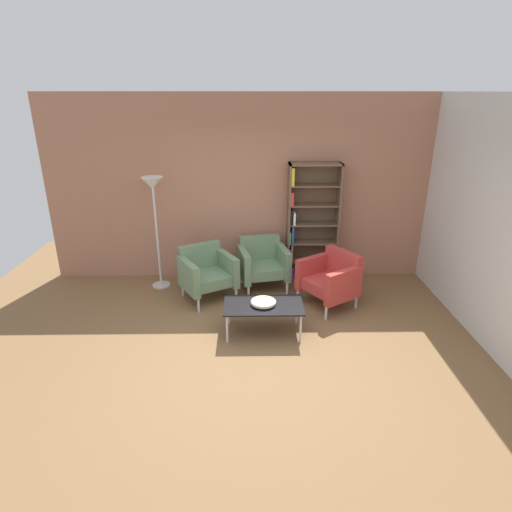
% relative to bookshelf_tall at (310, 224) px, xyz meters
% --- Properties ---
extents(ground_plane, '(8.32, 8.32, 0.00)m').
position_rel_bookshelf_tall_xyz_m(ground_plane, '(-0.93, -2.26, -0.94)').
color(ground_plane, brown).
extents(brick_back_panel, '(6.40, 0.12, 2.90)m').
position_rel_bookshelf_tall_xyz_m(brick_back_panel, '(-0.93, 0.20, 0.51)').
color(brick_back_panel, '#A87056').
rests_on(brick_back_panel, ground_plane).
extents(plaster_right_partition, '(0.12, 5.20, 2.90)m').
position_rel_bookshelf_tall_xyz_m(plaster_right_partition, '(1.93, -1.66, 0.51)').
color(plaster_right_partition, silver).
rests_on(plaster_right_partition, ground_plane).
extents(bookshelf_tall, '(0.80, 0.30, 1.90)m').
position_rel_bookshelf_tall_xyz_m(bookshelf_tall, '(0.00, 0.00, 0.00)').
color(bookshelf_tall, brown).
rests_on(bookshelf_tall, ground_plane).
extents(coffee_table_low, '(1.00, 0.56, 0.40)m').
position_rel_bookshelf_tall_xyz_m(coffee_table_low, '(-0.79, -1.69, -0.57)').
color(coffee_table_low, black).
rests_on(coffee_table_low, ground_plane).
extents(decorative_bowl, '(0.32, 0.32, 0.05)m').
position_rel_bookshelf_tall_xyz_m(decorative_bowl, '(-0.79, -1.69, -0.50)').
color(decorative_bowl, beige).
rests_on(decorative_bowl, coffee_table_low).
extents(armchair_near_window, '(0.93, 0.91, 0.78)m').
position_rel_bookshelf_tall_xyz_m(armchair_near_window, '(-1.59, -0.67, -0.52)').
color(armchair_near_window, slate).
rests_on(armchair_near_window, ground_plane).
extents(armchair_corner_red, '(0.93, 0.94, 0.78)m').
position_rel_bookshelf_tall_xyz_m(armchair_corner_red, '(0.21, -0.93, -0.52)').
color(armchair_corner_red, '#B73833').
rests_on(armchair_corner_red, ground_plane).
extents(armchair_spare_guest, '(0.83, 0.78, 0.78)m').
position_rel_bookshelf_tall_xyz_m(armchair_spare_guest, '(-0.75, -0.32, -0.52)').
color(armchair_spare_guest, slate).
rests_on(armchair_spare_guest, ground_plane).
extents(floor_lamp_torchiere, '(0.32, 0.32, 1.74)m').
position_rel_bookshelf_tall_xyz_m(floor_lamp_torchiere, '(-2.37, -0.26, 0.51)').
color(floor_lamp_torchiere, silver).
rests_on(floor_lamp_torchiere, ground_plane).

